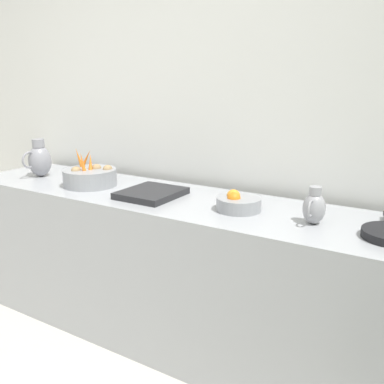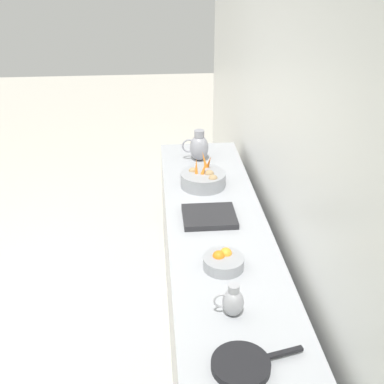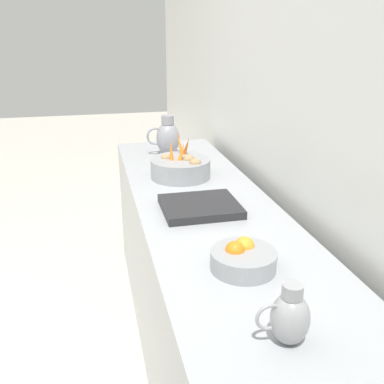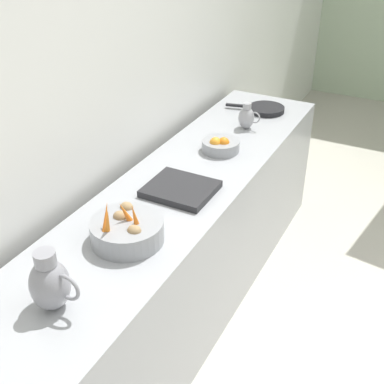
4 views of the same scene
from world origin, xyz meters
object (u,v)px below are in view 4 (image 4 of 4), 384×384
object	(u,v)px
metal_pitcher_tall	(50,283)
metal_pitcher_short	(247,117)
skillet_on_counter	(266,109)
orange_bowl	(220,145)
vegetable_colander	(127,230)

from	to	relation	value
metal_pitcher_tall	metal_pitcher_short	xyz separation A→B (m)	(0.02, 1.86, -0.04)
metal_pitcher_tall	skillet_on_counter	xyz separation A→B (m)	(0.03, 2.20, -0.10)
orange_bowl	metal_pitcher_tall	world-z (taller)	metal_pitcher_tall
orange_bowl	skillet_on_counter	xyz separation A→B (m)	(0.02, 0.72, -0.02)
orange_bowl	skillet_on_counter	bearing A→B (deg)	88.34
metal_pitcher_short	metal_pitcher_tall	bearing A→B (deg)	-90.48
orange_bowl	metal_pitcher_short	size ratio (longest dim) A/B	1.30
vegetable_colander	orange_bowl	bearing A→B (deg)	90.40
orange_bowl	metal_pitcher_short	xyz separation A→B (m)	(0.01, 0.38, 0.04)
metal_pitcher_tall	metal_pitcher_short	distance (m)	1.86
vegetable_colander	skillet_on_counter	bearing A→B (deg)	89.54
skillet_on_counter	metal_pitcher_tall	bearing A→B (deg)	-90.69
metal_pitcher_tall	metal_pitcher_short	bearing A→B (deg)	89.52
metal_pitcher_short	orange_bowl	bearing A→B (deg)	-91.48
orange_bowl	metal_pitcher_short	bearing A→B (deg)	88.52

